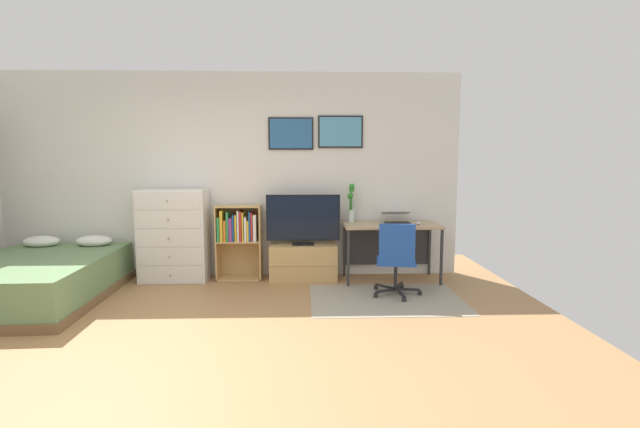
% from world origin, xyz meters
% --- Properties ---
extents(ground_plane, '(7.20, 7.20, 0.00)m').
position_xyz_m(ground_plane, '(0.00, 0.00, 0.00)').
color(ground_plane, '#A87A4C').
extents(wall_back_with_posters, '(6.12, 0.09, 2.70)m').
position_xyz_m(wall_back_with_posters, '(0.02, 2.43, 1.36)').
color(wall_back_with_posters, silver).
rests_on(wall_back_with_posters, ground_plane).
extents(area_rug, '(1.70, 1.20, 0.01)m').
position_xyz_m(area_rug, '(1.91, 1.27, 0.00)').
color(area_rug, '#9E937F').
rests_on(area_rug, ground_plane).
extents(bed, '(1.54, 2.09, 0.61)m').
position_xyz_m(bed, '(-1.99, 1.35, 0.24)').
color(bed, brown).
rests_on(bed, ground_plane).
extents(dresser, '(0.85, 0.46, 1.19)m').
position_xyz_m(dresser, '(-0.69, 2.15, 0.59)').
color(dresser, white).
rests_on(dresser, ground_plane).
extents(bookshelf, '(0.58, 0.30, 0.97)m').
position_xyz_m(bookshelf, '(0.12, 2.21, 0.59)').
color(bookshelf, tan).
rests_on(bookshelf, ground_plane).
extents(tv_stand, '(0.87, 0.41, 0.46)m').
position_xyz_m(tv_stand, '(0.97, 2.17, 0.23)').
color(tv_stand, tan).
rests_on(tv_stand, ground_plane).
extents(television, '(0.95, 0.16, 0.65)m').
position_xyz_m(television, '(0.97, 2.15, 0.79)').
color(television, black).
rests_on(television, tv_stand).
extents(desk, '(1.22, 0.60, 0.74)m').
position_xyz_m(desk, '(2.11, 2.15, 0.61)').
color(desk, tan).
rests_on(desk, ground_plane).
extents(office_chair, '(0.58, 0.58, 0.86)m').
position_xyz_m(office_chair, '(2.03, 1.36, 0.46)').
color(office_chair, '#232326').
rests_on(office_chair, ground_plane).
extents(laptop, '(0.37, 0.40, 0.16)m').
position_xyz_m(laptop, '(2.19, 2.16, 0.80)').
color(laptop, '#B7B7BC').
rests_on(laptop, desk).
extents(computer_mouse, '(0.06, 0.10, 0.03)m').
position_xyz_m(computer_mouse, '(2.45, 2.03, 0.76)').
color(computer_mouse, silver).
rests_on(computer_mouse, desk).
extents(bamboo_vase, '(0.10, 0.11, 0.51)m').
position_xyz_m(bamboo_vase, '(1.61, 2.29, 1.01)').
color(bamboo_vase, silver).
rests_on(bamboo_vase, desk).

